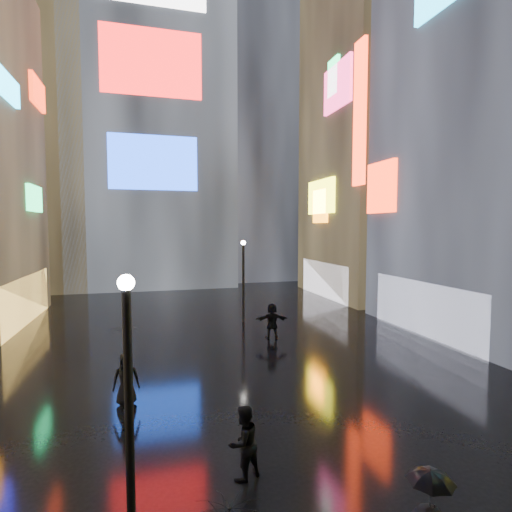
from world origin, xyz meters
name	(u,v)px	position (x,y,z in m)	size (l,w,h in m)	color
ground	(218,335)	(0.00, 20.00, 0.00)	(140.00, 140.00, 0.00)	black
building_right_mid	(505,68)	(15.98, 17.01, 14.99)	(10.28, 13.70, 30.00)	black
building_right_far	(377,137)	(15.98, 30.00, 13.98)	(10.28, 12.00, 28.00)	black
tower_main	(151,88)	(-3.00, 43.97, 21.01)	(16.00, 14.20, 42.00)	black
tower_flank_right	(253,137)	(9.00, 46.00, 17.00)	(12.00, 12.00, 34.00)	black
tower_flank_left	(36,155)	(-14.00, 42.00, 13.00)	(10.00, 10.00, 26.00)	black
lamp_near	(129,400)	(-4.11, 5.63, 2.94)	(0.30, 0.30, 5.20)	black
lamp_far	(243,276)	(2.13, 22.81, 2.94)	(0.30, 0.30, 5.20)	black
pedestrian_1	(243,443)	(-1.61, 7.29, 0.89)	(0.86, 0.67, 1.77)	black
pedestrian_4	(126,379)	(-4.50, 12.18, 0.90)	(0.88, 0.57, 1.79)	black
pedestrian_5	(272,321)	(2.75, 18.73, 0.95)	(1.77, 0.56, 1.91)	black
umbrella_1	(430,488)	(0.52, 3.45, 1.89)	(0.73, 0.73, 0.64)	black
umbrella_2	(125,340)	(-4.50, 12.18, 2.26)	(1.03, 1.05, 0.94)	black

